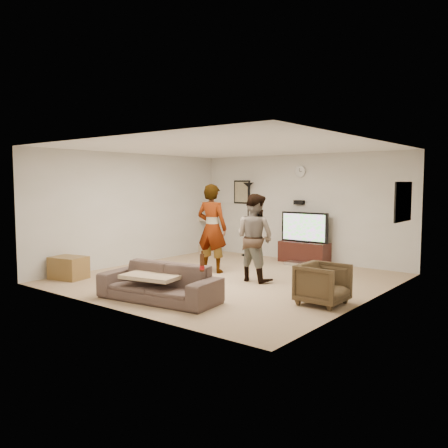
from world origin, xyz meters
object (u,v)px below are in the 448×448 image
Objects in this scene: tv_stand at (304,252)px; floor_lamp at (248,219)px; person_left at (212,228)px; side_table at (69,268)px; cat_tree at (209,228)px; person_right at (255,238)px; beer_bottle at (202,263)px; tv at (305,227)px; armchair at (323,284)px; sofa at (159,283)px.

tv_stand is 0.63× the size of floor_lamp.
side_table is at bearing 42.29° from person_left.
floor_lamp is (-1.62, 0.04, 0.68)m from tv_stand.
person_right reaches higher than cat_tree.
cat_tree is 5.64m from beer_bottle.
tv is at bearing -1.39° from floor_lamp.
tv is 2.79m from cat_tree.
beer_bottle reaches higher than armchair.
floor_lamp reaches higher than side_table.
person_right reaches higher than beer_bottle.
person_right is at bearing -52.03° from floor_lamp.
person_left is 7.27× the size of beer_bottle.
armchair reaches higher than tv_stand.
tv is at bearing 2.70° from cat_tree.
tv_stand is at bearing 80.19° from sofa.
side_table is (-2.65, -4.42, -0.03)m from tv_stand.
tv is at bearing 80.19° from sofa.
tv_stand is 0.58m from tv.
sofa is at bearing -71.29° from floor_lamp.
floor_lamp is at bearing 76.98° from side_table.
person_left is 3.15m from armchair.
floor_lamp reaches higher than sofa.
sofa is at bearing 100.13° from person_left.
cat_tree is 4.32m from side_table.
tv is at bearing -80.72° from person_right.
side_table is (0.13, -4.29, -0.43)m from cat_tree.
beer_bottle is (3.59, -4.35, 0.05)m from cat_tree.
cat_tree is (-2.78, -0.13, -0.17)m from tv.
person_right is (3.02, -2.20, 0.17)m from cat_tree.
tv_stand reaches higher than side_table.
cat_tree is 0.79× the size of person_right.
beer_bottle is at bearing -8.64° from sofa.
tv is 2.38m from person_left.
side_table is at bearing 179.05° from beer_bottle.
person_left is at bearing -48.07° from cat_tree.
sofa is at bearing -91.16° from tv_stand.
side_table is (-3.46, 0.06, -0.48)m from beer_bottle.
sofa is (-0.32, -2.15, -0.53)m from person_right.
person_left reaches higher than sofa.
person_right reaches higher than sofa.
person_left is 2.88m from beer_bottle.
beer_bottle is at bearing -79.80° from tv_stand.
person_right is (1.85, -2.37, -0.10)m from floor_lamp.
person_left is 2.52m from sofa.
side_table is (-1.72, -2.23, -0.69)m from person_left.
floor_lamp is at bearing -82.87° from person_left.
tv_stand is 4.60× the size of beer_bottle.
sofa is 2.56m from side_table.
armchair is (2.96, -0.91, -0.59)m from person_left.
sofa is (2.69, -4.35, -0.36)m from cat_tree.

